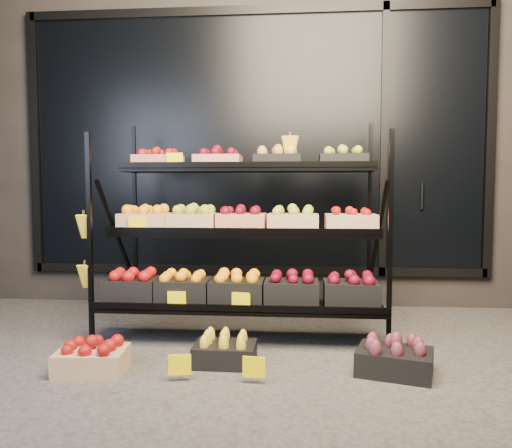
{
  "coord_description": "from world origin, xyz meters",
  "views": [
    {
      "loc": [
        0.42,
        -3.16,
        1.11
      ],
      "look_at": [
        0.1,
        0.55,
        0.85
      ],
      "focal_mm": 35.0,
      "sensor_mm": 36.0,
      "label": 1
    }
  ],
  "objects": [
    {
      "name": "ground",
      "position": [
        0.0,
        0.0,
        0.0
      ],
      "size": [
        24.0,
        24.0,
        0.0
      ],
      "primitive_type": "plane",
      "color": "#514F4C",
      "rests_on": "ground"
    },
    {
      "name": "building",
      "position": [
        0.0,
        2.59,
        1.75
      ],
      "size": [
        6.0,
        2.08,
        3.5
      ],
      "color": "#2D2826",
      "rests_on": "ground"
    },
    {
      "name": "display_rack",
      "position": [
        -0.01,
        0.6,
        0.79
      ],
      "size": [
        2.18,
        1.02,
        1.66
      ],
      "color": "black",
      "rests_on": "ground"
    },
    {
      "name": "tag_floor_a",
      "position": [
        -0.26,
        -0.4,
        0.06
      ],
      "size": [
        0.13,
        0.01,
        0.12
      ],
      "primitive_type": "cube",
      "color": "#FFE000",
      "rests_on": "ground"
    },
    {
      "name": "tag_floor_b",
      "position": [
        0.17,
        -0.4,
        0.06
      ],
      "size": [
        0.13,
        0.01,
        0.12
      ],
      "primitive_type": "cube",
      "color": "#FFE000",
      "rests_on": "ground"
    },
    {
      "name": "floor_crate_left",
      "position": [
        -0.82,
        -0.29,
        0.1
      ],
      "size": [
        0.43,
        0.33,
        0.2
      ],
      "rotation": [
        0.0,
        0.0,
        0.09
      ],
      "color": "tan",
      "rests_on": "ground"
    },
    {
      "name": "floor_crate_midleft",
      "position": [
        -0.04,
        -0.09,
        0.09
      ],
      "size": [
        0.39,
        0.29,
        0.2
      ],
      "rotation": [
        0.0,
        0.0,
        -0.01
      ],
      "color": "black",
      "rests_on": "ground"
    },
    {
      "name": "floor_crate_right",
      "position": [
        1.0,
        -0.17,
        0.1
      ],
      "size": [
        0.51,
        0.43,
        0.21
      ],
      "rotation": [
        0.0,
        0.0,
        -0.29
      ],
      "color": "black",
      "rests_on": "ground"
    }
  ]
}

